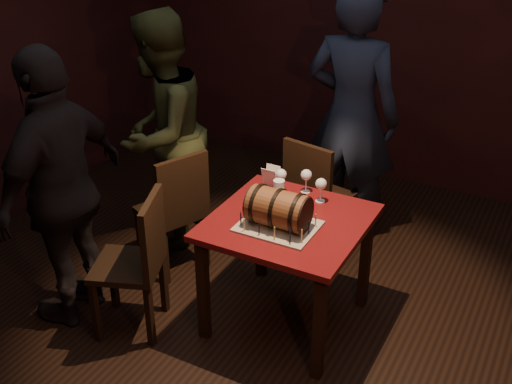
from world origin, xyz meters
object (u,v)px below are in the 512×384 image
barrel_cake (278,209)px  chair_left_rear (176,207)px  person_left_rear (160,134)px  pint_of_ale (279,192)px  wine_glass_left (281,175)px  chair_left_front (139,257)px  person_back (352,117)px  wine_glass_right (321,185)px  wine_glass_mid (306,176)px  person_left_front (62,190)px  chair_back (314,193)px  pub_table (288,235)px

barrel_cake → chair_left_rear: bearing=164.0°
person_left_rear → pint_of_ale: bearing=69.4°
wine_glass_left → pint_of_ale: bearing=-69.5°
chair_left_front → person_back: size_ratio=0.47×
wine_glass_right → pint_of_ale: (-0.23, -0.13, -0.05)m
wine_glass_left → wine_glass_mid: 0.16m
wine_glass_mid → wine_glass_left: bearing=-154.7°
person_back → chair_left_rear: bearing=52.6°
chair_left_front → person_left_front: person_left_front is taller
wine_glass_mid → person_left_rear: person_left_rear is taller
pint_of_ale → chair_left_front: 0.95m
chair_back → person_left_front: size_ratio=0.52×
person_left_front → chair_left_front: bearing=94.4°
wine_glass_left → pint_of_ale: (0.05, -0.13, -0.05)m
pub_table → barrel_cake: size_ratio=2.23×
wine_glass_mid → person_back: 0.85m
pub_table → chair_left_front: 0.91m
wine_glass_right → person_back: 0.93m
chair_left_front → person_back: 1.89m
barrel_cake → wine_glass_left: 0.45m
chair_left_rear → chair_left_front: same height
barrel_cake → person_left_front: size_ratio=0.23×
pub_table → wine_glass_mid: bearing=98.2°
pub_table → chair_back: (-0.17, 0.79, -0.12)m
barrel_cake → wine_glass_right: (0.10, 0.40, -0.01)m
wine_glass_right → person_left_rear: (-1.33, 0.16, 0.02)m
wine_glass_right → chair_left_rear: bearing=-171.8°
wine_glass_mid → chair_back: size_ratio=0.17×
wine_glass_mid → wine_glass_right: bearing=-28.5°
barrel_cake → person_back: 1.32m
chair_back → chair_left_rear: 0.99m
pub_table → pint_of_ale: pint_of_ale is taller
chair_left_rear → chair_left_front: (0.16, -0.63, 0.00)m
chair_back → person_back: (0.10, 0.42, 0.46)m
chair_left_front → person_back: (0.70, 1.69, 0.46)m
pub_table → person_left_front: person_left_front is taller
chair_back → wine_glass_right: bearing=-63.7°
wine_glass_mid → person_left_front: size_ratio=0.09×
wine_glass_right → person_left_front: person_left_front is taller
person_back → pub_table: bearing=94.8°
chair_back → person_left_front: 1.76m
wine_glass_right → pub_table: bearing=-104.9°
chair_back → pint_of_ale: bearing=-88.6°
wine_glass_left → wine_glass_right: 0.28m
wine_glass_left → pint_of_ale: size_ratio=1.07×
barrel_cake → chair_back: 0.98m
person_left_front → chair_back: bearing=138.1°
wine_glass_right → person_left_front: bearing=-148.0°
person_back → person_left_rear: 1.40m
chair_back → pub_table: bearing=-78.2°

